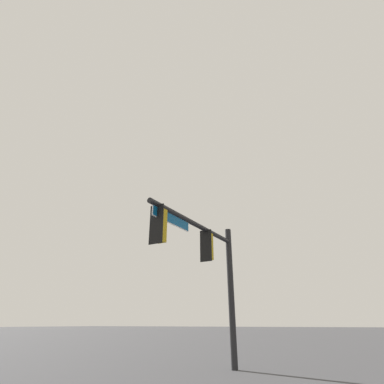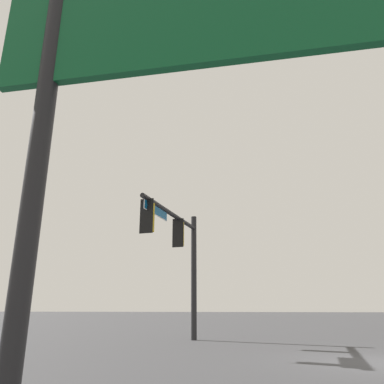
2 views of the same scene
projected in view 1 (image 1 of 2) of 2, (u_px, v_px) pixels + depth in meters
The scene contains 1 object.
signal_pole_near at pixel (209, 261), 12.22m from camera, with size 6.25×0.70×5.94m.
Camera 1 is at (7.03, -2.09, 1.73)m, focal length 28.00 mm.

